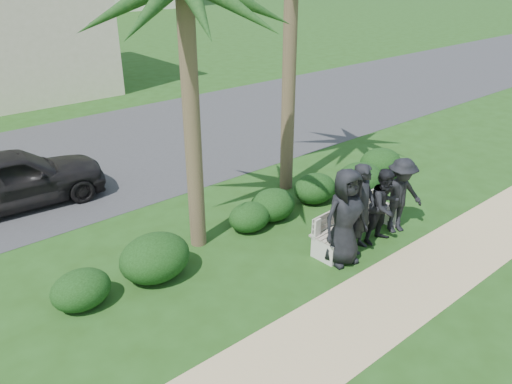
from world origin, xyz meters
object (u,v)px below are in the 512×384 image
at_px(man_a, 345,217).
at_px(man_c, 384,206).
at_px(man_d, 400,196).
at_px(man_b, 362,208).
at_px(car_a, 13,179).
at_px(park_bench, 357,224).

relative_size(man_a, man_c, 1.20).
relative_size(man_a, man_d, 1.16).
relative_size(man_a, man_b, 1.04).
height_order(man_d, car_a, man_d).
distance_m(park_bench, man_a, 1.08).
xyz_separation_m(man_a, man_b, (0.60, 0.08, -0.04)).
distance_m(man_a, man_c, 1.22).
bearing_deg(man_b, man_a, 168.65).
xyz_separation_m(man_d, car_a, (-5.85, 6.44, -0.14)).
bearing_deg(car_a, man_a, -142.83).
height_order(man_b, man_c, man_b).
relative_size(man_b, man_c, 1.16).
bearing_deg(man_c, man_a, -177.03).
height_order(park_bench, man_a, man_a).
relative_size(man_d, car_a, 0.41).
bearing_deg(man_c, park_bench, 139.40).
bearing_deg(car_a, man_c, -135.80).
xyz_separation_m(park_bench, man_a, (-0.84, -0.35, 0.59)).
distance_m(park_bench, man_b, 0.66).
bearing_deg(man_d, man_c, -156.18).
bearing_deg(man_a, park_bench, 33.82).
xyz_separation_m(man_a, man_c, (1.21, -0.00, -0.16)).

